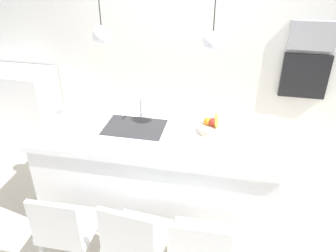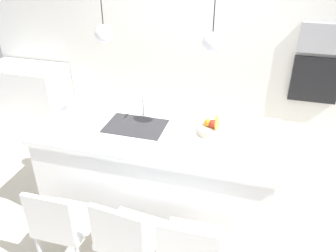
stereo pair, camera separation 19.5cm
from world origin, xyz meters
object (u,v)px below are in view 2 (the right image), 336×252
Objects in this scene: oven at (315,80)px; chair_far at (191,250)px; chair_middle at (127,236)px; fruit_bowl at (211,128)px; microwave at (325,38)px; chair_near at (62,222)px.

oven is 0.66× the size of chair_far.
oven is at bearing 59.09° from chair_middle.
oven is at bearing 56.00° from fruit_bowl.
microwave reaches higher than oven.
chair_near is 0.99× the size of chair_far.
microwave is 3.05m from chair_middle.
oven is 3.25m from chair_near.
oven is at bearing 50.20° from chair_near.
fruit_bowl is at bearing -124.00° from oven.
oven is at bearing 68.33° from chair_far.
fruit_bowl is 0.31× the size of chair_near.
chair_far is (0.04, -0.96, -0.50)m from fruit_bowl.
chair_far is (0.50, 0.00, 0.01)m from chair_middle.
microwave is at bearing 50.20° from chair_near.
fruit_bowl is 1.88m from microwave.
fruit_bowl is at bearing -124.00° from microwave.
microwave is 2.84m from chair_far.
chair_near is (-1.04, -0.96, -0.51)m from fruit_bowl.
chair_near is at bearing -137.24° from fruit_bowl.
oven is (0.00, 0.00, -0.50)m from microwave.
microwave reaches higher than fruit_bowl.
oven is 2.70m from chair_far.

